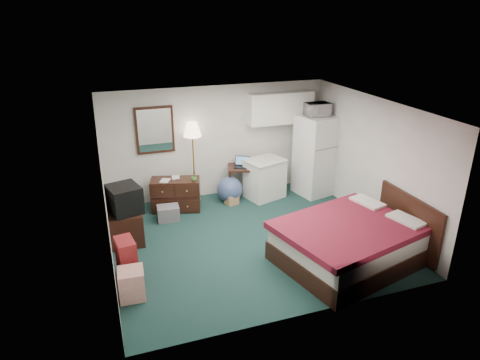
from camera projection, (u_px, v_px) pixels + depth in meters
name	position (u px, v px, depth m)	size (l,w,h in m)	color
floor	(251.00, 239.00, 8.04)	(5.00, 4.50, 0.01)	#193934
ceiling	(252.00, 107.00, 7.10)	(5.00, 4.50, 0.01)	beige
walls	(252.00, 177.00, 7.57)	(5.01, 4.51, 2.50)	beige
mirror	(155.00, 130.00, 8.96)	(0.80, 0.06, 1.00)	white
upper_cabinets	(280.00, 108.00, 9.56)	(1.50, 0.35, 0.70)	white
headboard	(408.00, 222.00, 7.47)	(0.06, 1.56, 1.00)	#321A13
dresser	(176.00, 195.00, 9.08)	(1.02, 0.46, 0.69)	#321A13
floor_lamp	(194.00, 162.00, 9.32)	(0.39, 0.39, 1.79)	gold
desk	(241.00, 181.00, 9.73)	(0.57, 0.57, 0.72)	#321A13
exercise_ball	(230.00, 189.00, 9.49)	(0.57, 0.57, 0.57)	#3D5182
kitchen_counter	(265.00, 179.00, 9.64)	(0.79, 0.60, 0.87)	white
fridge	(315.00, 155.00, 9.70)	(0.75, 0.75, 1.83)	white
bed	(348.00, 243.00, 7.19)	(2.20, 1.72, 0.71)	maroon
tv_stand	(126.00, 227.00, 7.84)	(0.61, 0.67, 0.61)	#321A13
suitcase	(127.00, 259.00, 6.75)	(0.27, 0.42, 0.69)	maroon
retail_box	(132.00, 284.00, 6.34)	(0.37, 0.37, 0.47)	silver
file_bin	(168.00, 213.00, 8.69)	(0.43, 0.33, 0.30)	slate
cardboard_box_a	(232.00, 199.00, 9.42)	(0.26, 0.22, 0.22)	tan
cardboard_box_b	(262.00, 195.00, 9.58)	(0.24, 0.28, 0.28)	tan
laptop	(242.00, 163.00, 9.50)	(0.32, 0.26, 0.22)	black
crt_tv	(124.00, 199.00, 7.63)	(0.54, 0.58, 0.50)	black
microwave	(317.00, 108.00, 9.29)	(0.52, 0.29, 0.35)	white
book_a	(160.00, 175.00, 8.82)	(0.18, 0.02, 0.25)	tan
book_b	(172.00, 173.00, 8.97)	(0.16, 0.02, 0.22)	tan
mug	(194.00, 178.00, 8.85)	(0.12, 0.09, 0.12)	#508A3D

